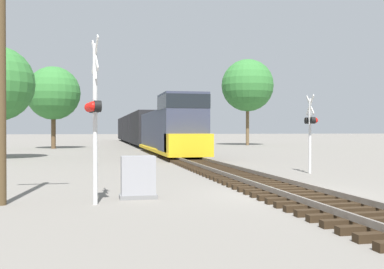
% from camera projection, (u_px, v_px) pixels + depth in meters
% --- Properties ---
extents(ground_plane, '(400.00, 400.00, 0.00)m').
position_uv_depth(ground_plane, '(288.00, 195.00, 13.74)').
color(ground_plane, slate).
extents(rail_track_bed, '(2.60, 160.00, 0.31)m').
position_uv_depth(rail_track_bed, '(288.00, 190.00, 13.74)').
color(rail_track_bed, black).
rests_on(rail_track_bed, ground).
extents(freight_train, '(2.89, 61.11, 4.42)m').
position_uv_depth(freight_train, '(141.00, 129.00, 57.14)').
color(freight_train, '#33384C').
rests_on(freight_train, ground).
extents(crossing_signal_near, '(0.46, 1.02, 4.44)m').
position_uv_depth(crossing_signal_near, '(94.00, 110.00, 11.89)').
color(crossing_signal_near, silver).
rests_on(crossing_signal_near, ground).
extents(crossing_signal_far, '(0.41, 1.01, 3.58)m').
position_uv_depth(crossing_signal_far, '(311.00, 125.00, 20.44)').
color(crossing_signal_far, silver).
rests_on(crossing_signal_far, ground).
extents(relay_cabinet, '(1.07, 0.59, 1.23)m').
position_uv_depth(relay_cabinet, '(138.00, 178.00, 12.99)').
color(relay_cabinet, slate).
rests_on(relay_cabinet, ground).
extents(utility_pole, '(1.80, 0.24, 7.27)m').
position_uv_depth(utility_pole, '(1.00, 61.00, 11.82)').
color(utility_pole, '#4C3A23').
rests_on(utility_pole, ground).
extents(tree_mid_background, '(5.63, 5.63, 8.69)m').
position_uv_depth(tree_mid_background, '(53.00, 93.00, 47.43)').
color(tree_mid_background, brown).
rests_on(tree_mid_background, ground).
extents(tree_deep_background, '(6.72, 6.72, 11.10)m').
position_uv_depth(tree_deep_background, '(248.00, 85.00, 57.89)').
color(tree_deep_background, brown).
rests_on(tree_deep_background, ground).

